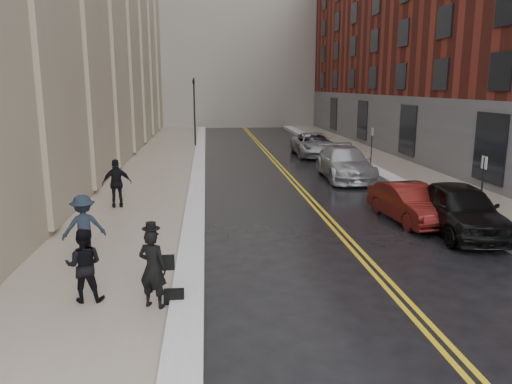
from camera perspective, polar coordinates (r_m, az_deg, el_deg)
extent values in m
plane|color=black|center=(9.68, 5.50, -16.53)|extent=(160.00, 160.00, 0.00)
cube|color=gray|center=(24.91, -11.97, 1.26)|extent=(4.00, 64.00, 0.15)
cube|color=gray|center=(26.97, 17.87, 1.75)|extent=(3.00, 64.00, 0.15)
cube|color=gold|center=(25.10, 3.85, 1.41)|extent=(0.12, 64.00, 0.01)
cube|color=gold|center=(25.14, 4.39, 1.42)|extent=(0.12, 64.00, 0.01)
cube|color=white|center=(24.75, -6.67, 1.50)|extent=(0.70, 60.80, 0.26)
cube|color=white|center=(26.28, 14.17, 1.88)|extent=(0.85, 60.80, 0.30)
cube|color=maroon|center=(37.02, 27.04, 17.58)|extent=(14.00, 50.00, 18.00)
cylinder|color=black|center=(38.39, -7.04, 8.94)|extent=(0.12, 0.12, 5.20)
imported|color=black|center=(38.34, -7.12, 11.92)|extent=(0.18, 0.15, 0.90)
cylinder|color=black|center=(19.28, 24.40, 0.43)|extent=(0.06, 0.06, 2.20)
cube|color=white|center=(19.13, 24.64, 3.07)|extent=(0.02, 0.35, 0.45)
cylinder|color=black|center=(30.13, 13.06, 5.02)|extent=(0.06, 0.06, 2.20)
cube|color=white|center=(30.03, 13.15, 6.72)|extent=(0.02, 0.35, 0.45)
imported|color=black|center=(17.10, 22.32, -1.78)|extent=(2.36, 4.88, 1.61)
imported|color=#4F110E|center=(18.01, 17.11, -1.22)|extent=(1.80, 4.10, 1.31)
imported|color=#A2A4AA|center=(25.56, 10.14, 3.27)|extent=(2.46, 5.62, 1.61)
imported|color=#9A9CA2|center=(33.71, 6.66, 5.40)|extent=(2.63, 5.56, 1.53)
imported|color=black|center=(10.47, -11.72, -8.53)|extent=(0.72, 0.61, 1.67)
imported|color=black|center=(11.16, -19.07, -7.89)|extent=(0.77, 0.60, 1.58)
imported|color=#1B2330|center=(13.83, -19.09, -3.78)|extent=(1.25, 0.96, 1.71)
imported|color=black|center=(19.30, -15.61, 0.95)|extent=(1.13, 0.65, 1.82)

